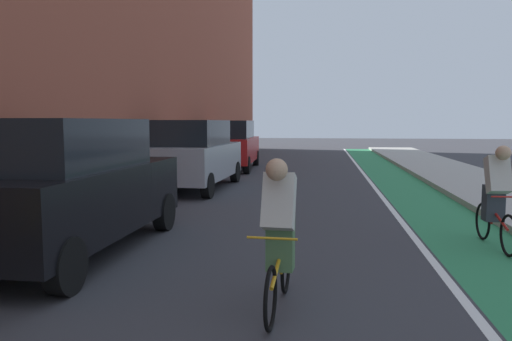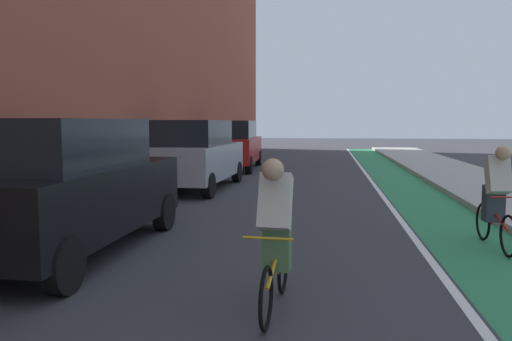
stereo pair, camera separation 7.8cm
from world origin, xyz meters
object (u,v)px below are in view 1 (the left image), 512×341
at_px(parked_suv_red, 232,144).
at_px(cyclist_mid, 279,229).
at_px(parked_suv_black, 68,185).
at_px(parked_suv_silver, 194,154).
at_px(cyclist_trailing, 496,193).

relative_size(parked_suv_red, cyclist_mid, 2.86).
bearing_deg(parked_suv_black, cyclist_mid, -28.31).
xyz_separation_m(parked_suv_black, parked_suv_silver, (-0.00, 7.15, 0.00)).
bearing_deg(parked_suv_red, parked_suv_black, -90.01).
xyz_separation_m(parked_suv_black, cyclist_mid, (3.23, -1.74, -0.17)).
bearing_deg(cyclist_trailing, parked_suv_black, -168.82).
xyz_separation_m(parked_suv_silver, cyclist_trailing, (6.32, -5.90, -0.17)).
relative_size(parked_suv_silver, cyclist_trailing, 2.77).
distance_m(parked_suv_red, cyclist_mid, 15.26).
relative_size(parked_suv_black, parked_suv_silver, 0.98).
xyz_separation_m(parked_suv_red, cyclist_trailing, (6.31, -11.92, -0.17)).
distance_m(parked_suv_black, parked_suv_silver, 7.15).
relative_size(parked_suv_black, parked_suv_red, 0.95).
bearing_deg(cyclist_trailing, cyclist_mid, -135.88).
bearing_deg(parked_suv_red, cyclist_trailing, -62.10).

